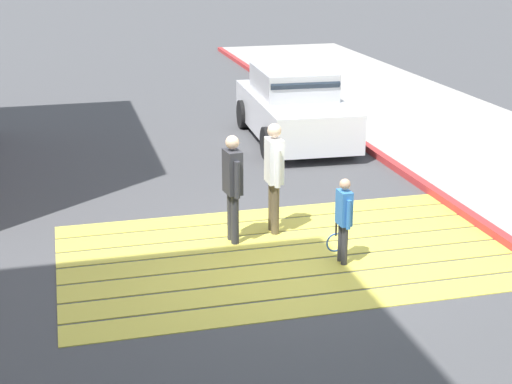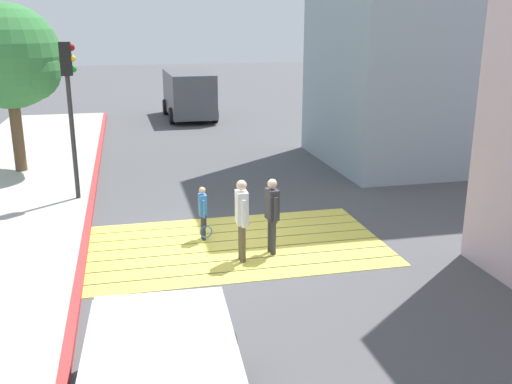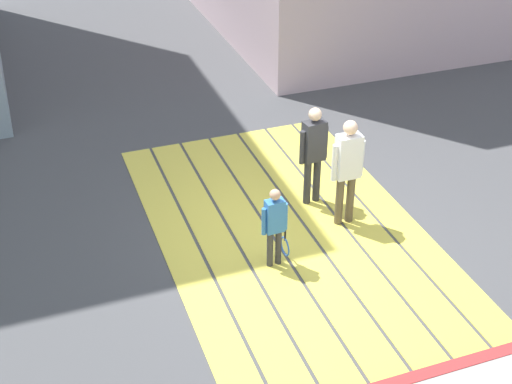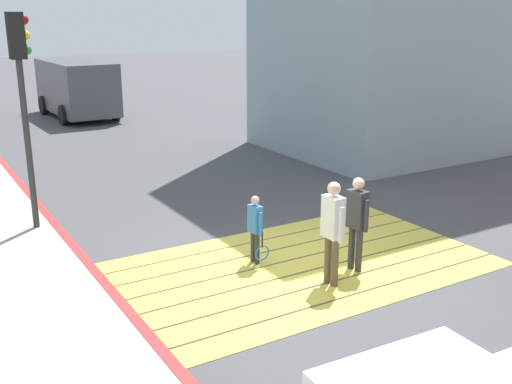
% 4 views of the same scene
% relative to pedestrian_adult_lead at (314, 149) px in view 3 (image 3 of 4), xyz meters
% --- Properties ---
extents(ground_plane, '(120.00, 120.00, 0.00)m').
position_rel_pedestrian_adult_lead_xyz_m(ground_plane, '(-0.63, 0.63, -0.95)').
color(ground_plane, '#4C4C4F').
extents(crosswalk_stripes, '(6.40, 3.80, 0.01)m').
position_rel_pedestrian_adult_lead_xyz_m(crosswalk_stripes, '(-0.63, 0.63, -0.94)').
color(crosswalk_stripes, '#EAD64C').
rests_on(crosswalk_stripes, ground).
extents(pedestrian_adult_lead, '(0.25, 0.48, 1.63)m').
position_rel_pedestrian_adult_lead_xyz_m(pedestrian_adult_lead, '(0.00, 0.00, 0.00)').
color(pedestrian_adult_lead, '#333338').
rests_on(pedestrian_adult_lead, ground).
extents(pedestrian_adult_trailing, '(0.22, 0.50, 1.71)m').
position_rel_pedestrian_adult_lead_xyz_m(pedestrian_adult_trailing, '(-0.69, -0.23, 0.05)').
color(pedestrian_adult_trailing, brown).
rests_on(pedestrian_adult_trailing, ground).
extents(pedestrian_child_with_racket, '(0.28, 0.38, 1.23)m').
position_rel_pedestrian_adult_lead_xyz_m(pedestrian_child_with_racket, '(-1.29, 1.12, -0.26)').
color(pedestrian_child_with_racket, '#333338').
rests_on(pedestrian_child_with_racket, ground).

